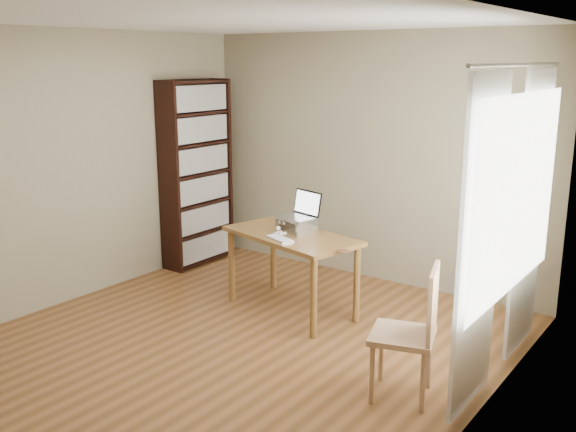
# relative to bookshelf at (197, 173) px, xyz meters

# --- Properties ---
(room) EXTENTS (4.04, 4.54, 2.64)m
(room) POSITION_rel_bookshelf_xyz_m (1.86, -1.54, 0.25)
(room) COLOR #573617
(room) RESTS_ON ground
(bookshelf) EXTENTS (0.30, 0.90, 2.10)m
(bookshelf) POSITION_rel_bookshelf_xyz_m (0.00, 0.00, 0.00)
(bookshelf) COLOR black
(bookshelf) RESTS_ON ground
(curtains) EXTENTS (0.03, 1.90, 2.25)m
(curtains) POSITION_rel_bookshelf_xyz_m (3.75, -0.75, 0.12)
(curtains) COLOR silver
(curtains) RESTS_ON ground
(desk) EXTENTS (1.41, 0.93, 0.75)m
(desk) POSITION_rel_bookshelf_xyz_m (1.76, -0.59, -0.41)
(desk) COLOR brown
(desk) RESTS_ON ground
(laptop_stand) EXTENTS (0.32, 0.25, 0.13)m
(laptop_stand) POSITION_rel_bookshelf_xyz_m (1.76, -0.51, -0.22)
(laptop_stand) COLOR silver
(laptop_stand) RESTS_ON desk
(laptop) EXTENTS (0.39, 0.36, 0.24)m
(laptop) POSITION_rel_bookshelf_xyz_m (1.76, -0.45, -0.11)
(laptop) COLOR silver
(laptop) RESTS_ON laptop_stand
(keyboard) EXTENTS (0.32, 0.22, 0.02)m
(keyboard) POSITION_rel_bookshelf_xyz_m (1.78, -0.81, -0.29)
(keyboard) COLOR silver
(keyboard) RESTS_ON desk
(coaster) EXTENTS (0.11, 0.11, 0.01)m
(coaster) POSITION_rel_bookshelf_xyz_m (2.43, -0.80, -0.30)
(coaster) COLOR brown
(coaster) RESTS_ON desk
(cat) EXTENTS (0.23, 0.47, 0.14)m
(cat) POSITION_rel_bookshelf_xyz_m (1.72, -0.48, -0.24)
(cat) COLOR #4E493D
(cat) RESTS_ON desk
(chair) EXTENTS (0.53, 0.53, 0.96)m
(chair) POSITION_rel_bookshelf_xyz_m (3.38, -1.43, -0.53)
(chair) COLOR #AD7A5E
(chair) RESTS_ON ground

